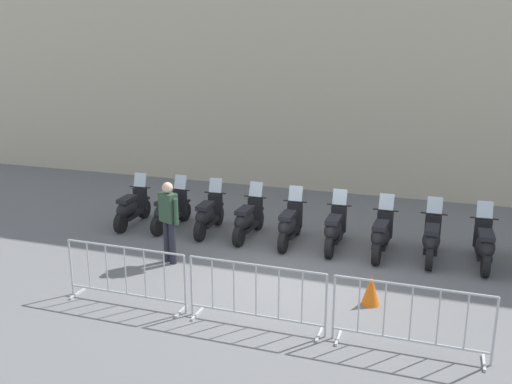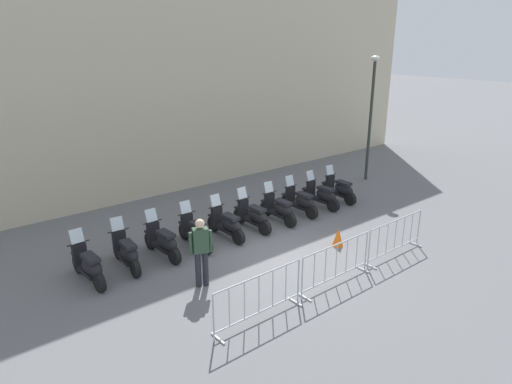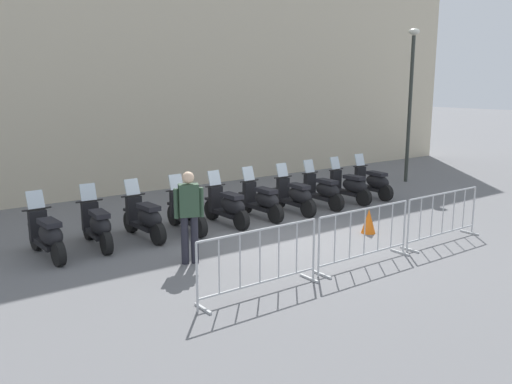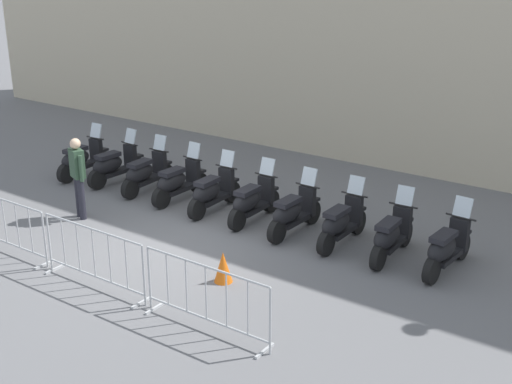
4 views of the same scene
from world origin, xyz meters
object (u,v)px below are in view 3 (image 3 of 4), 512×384
barrier_segment_0 (260,262)px  motorcycle_0 (47,236)px  officer_near_row_end (189,212)px  motorcycle_6 (295,196)px  motorcycle_9 (372,183)px  motorcycle_8 (349,187)px  motorcycle_7 (322,191)px  motorcycle_1 (98,226)px  motorcycle_2 (145,219)px  barrier_segment_1 (364,236)px  traffic_cone (369,221)px  barrier_segment_2 (443,217)px  street_lamp (411,89)px  motorcycle_3 (188,212)px  motorcycle_5 (262,201)px  motorcycle_4 (228,207)px

barrier_segment_0 → motorcycle_0: bearing=123.5°
motorcycle_0 → officer_near_row_end: bearing=-38.8°
motorcycle_6 → motorcycle_9: bearing=5.4°
motorcycle_8 → motorcycle_7: bearing=-176.8°
motorcycle_1 → motorcycle_2: bearing=2.5°
motorcycle_9 → barrier_segment_1: (-4.39, -4.14, 0.07)m
motorcycle_0 → traffic_cone: size_ratio=3.14×
barrier_segment_1 → barrier_segment_2: same height
barrier_segment_0 → motorcycle_8: bearing=35.8°
motorcycle_0 → motorcycle_6: 6.15m
barrier_segment_1 → motorcycle_9: bearing=43.3°
motorcycle_0 → motorcycle_7: bearing=3.6°
traffic_cone → officer_near_row_end: bearing=175.3°
barrier_segment_2 → street_lamp: (4.92, 5.29, 2.58)m
officer_near_row_end → motorcycle_1: bearing=120.9°
motorcycle_0 → motorcycle_3: (3.06, 0.24, 0.00)m
motorcycle_6 → barrier_segment_1: bearing=-109.1°
motorcycle_1 → officer_near_row_end: size_ratio=0.99×
motorcycle_1 → barrier_segment_2: size_ratio=0.74×
motorcycle_3 → motorcycle_9: bearing=3.5°
motorcycle_0 → motorcycle_9: 9.23m
motorcycle_7 → barrier_segment_2: motorcycle_7 is taller
motorcycle_6 → officer_near_row_end: 4.52m
street_lamp → motorcycle_6: bearing=-165.2°
motorcycle_1 → motorcycle_5: 4.11m
barrier_segment_0 → motorcycle_4: bearing=66.7°
motorcycle_3 → motorcycle_7: (4.10, 0.21, 0.00)m
motorcycle_7 → street_lamp: street_lamp is taller
motorcycle_9 → motorcycle_1: bearing=-176.9°
street_lamp → traffic_cone: (-5.74, -3.97, -2.84)m
motorcycle_1 → motorcycle_9: (8.20, 0.44, 0.00)m
street_lamp → motorcycle_2: bearing=-170.6°
motorcycle_0 → barrier_segment_1: (4.81, -3.52, 0.07)m
motorcycle_3 → traffic_cone: (3.33, -2.31, -0.18)m
motorcycle_6 → motorcycle_7: size_ratio=1.00×
motorcycle_1 → motorcycle_9: bearing=3.1°
motorcycle_6 → traffic_cone: motorcycle_6 is taller
motorcycle_8 → motorcycle_4: bearing=-176.2°
officer_near_row_end → motorcycle_4: bearing=45.1°
motorcycle_5 → motorcycle_9: size_ratio=1.00×
motorcycle_4 → barrier_segment_2: (3.11, -3.63, 0.07)m
motorcycle_6 → barrier_segment_0: motorcycle_6 is taller
motorcycle_2 → barrier_segment_0: 3.89m
officer_near_row_end → motorcycle_2: bearing=93.0°
street_lamp → motorcycle_4: bearing=-168.3°
motorcycle_3 → barrier_segment_0: (-0.64, -3.90, 0.07)m
motorcycle_7 → traffic_cone: bearing=-107.1°
motorcycle_5 → motorcycle_6: same height
motorcycle_3 → motorcycle_7: size_ratio=1.00×
street_lamp → motorcycle_0: bearing=-171.1°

